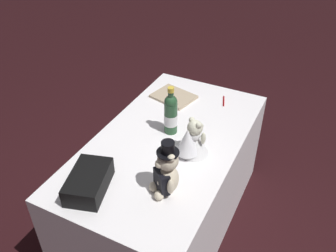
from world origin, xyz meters
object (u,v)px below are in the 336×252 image
teddy_bear_bride (192,140)px  signing_pen (224,101)px  champagne_bottle (171,114)px  gift_case_black (89,182)px  guestbook (174,97)px  teddy_bear_groom (166,173)px

teddy_bear_bride → signing_pen: teddy_bear_bride is taller
champagne_bottle → signing_pen: bearing=-20.2°
champagne_bottle → signing_pen: champagne_bottle is taller
gift_case_black → guestbook: size_ratio=1.17×
guestbook → signing_pen: bearing=-57.8°
teddy_bear_bride → guestbook: teddy_bear_bride is taller
gift_case_black → guestbook: bearing=0.3°
champagne_bottle → signing_pen: size_ratio=2.45×
teddy_bear_groom → teddy_bear_bride: (0.32, 0.00, -0.03)m
teddy_bear_bride → signing_pen: bearing=2.0°
gift_case_black → guestbook: gift_case_black is taller
gift_case_black → teddy_bear_groom: bearing=-65.8°
teddy_bear_bride → champagne_bottle: champagne_bottle is taller
teddy_bear_groom → champagne_bottle: size_ratio=1.00×
signing_pen → gift_case_black: 1.13m
teddy_bear_bride → champagne_bottle: 0.24m
signing_pen → champagne_bottle: bearing=159.8°
teddy_bear_bride → signing_pen: size_ratio=1.78×
teddy_bear_groom → champagne_bottle: bearing=23.6°
champagne_bottle → guestbook: bearing=23.2°
signing_pen → gift_case_black: bearing=163.3°
gift_case_black → teddy_bear_bride: bearing=-35.8°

